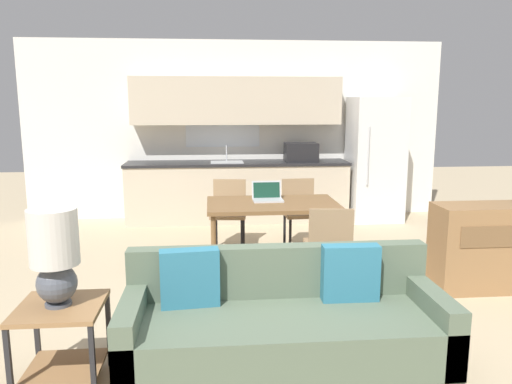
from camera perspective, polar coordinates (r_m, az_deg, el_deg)
ground_plane at (r=3.63m, az=1.94°, el=-19.40°), size 20.00×20.00×0.00m
wall_back at (r=7.77m, az=-2.31°, el=7.09°), size 6.40×0.07×2.70m
kitchen_counter at (r=7.52m, az=-2.01°, el=3.08°), size 3.32×0.65×2.15m
refrigerator at (r=7.79m, az=13.41°, el=3.67°), size 0.76×0.77×1.85m
dining_table at (r=5.28m, az=1.89°, el=-1.95°), size 1.37×0.84×0.74m
couch at (r=3.51m, az=3.07°, el=-14.54°), size 2.13×0.80×0.81m
side_table at (r=3.48m, az=-21.31°, el=-14.65°), size 0.52×0.52×0.55m
table_lamp at (r=3.30m, az=-22.03°, el=-6.46°), size 0.30×0.30×0.61m
credenza at (r=5.35m, az=25.80°, el=-5.67°), size 1.22×0.44×0.83m
dining_chair_far_right at (r=6.11m, az=5.06°, el=-1.97°), size 0.44×0.44×0.85m
dining_chair_near_right at (r=4.69m, az=8.29°, el=-5.87°), size 0.46×0.46×0.85m
dining_chair_far_left at (r=6.04m, az=-3.11°, el=-2.09°), size 0.47×0.47×0.85m
laptop at (r=5.38m, az=1.30°, el=-0.42°), size 0.32×0.26×0.20m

